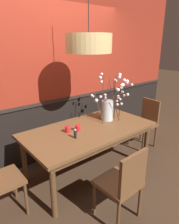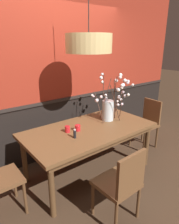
{
  "view_description": "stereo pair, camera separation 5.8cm",
  "coord_description": "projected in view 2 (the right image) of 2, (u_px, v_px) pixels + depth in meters",
  "views": [
    {
      "loc": [
        -1.71,
        -2.07,
        1.92
      ],
      "look_at": [
        0.0,
        0.0,
        0.99
      ],
      "focal_mm": 32.56,
      "sensor_mm": 36.0,
      "label": 1
    },
    {
      "loc": [
        -1.66,
        -2.1,
        1.92
      ],
      "look_at": [
        0.0,
        0.0,
        0.99
      ],
      "focal_mm": 32.56,
      "sensor_mm": 36.0,
      "label": 2
    }
  ],
  "objects": [
    {
      "name": "dining_table",
      "position": [
        90.0,
        133.0,
        2.95
      ],
      "size": [
        1.88,
        0.98,
        0.74
      ],
      "color": "brown",
      "rests_on": "ground"
    },
    {
      "name": "vase_with_blossoms",
      "position": [
        110.0,
        106.0,
        3.15
      ],
      "size": [
        0.59,
        0.53,
        0.74
      ],
      "color": "silver",
      "rests_on": "dining_table"
    },
    {
      "name": "pendant_lamp",
      "position": [
        89.0,
        43.0,
        2.6
      ],
      "size": [
        0.6,
        0.6,
        1.03
      ],
      "color": "tan"
    },
    {
      "name": "ground_plane",
      "position": [
        90.0,
        172.0,
        3.16
      ],
      "size": [
        24.0,
        24.0,
        0.0
      ],
      "primitive_type": "plane",
      "color": "#422D1E"
    },
    {
      "name": "chair_head_east_end",
      "position": [
        147.0,
        121.0,
        3.81
      ],
      "size": [
        0.43,
        0.43,
        0.9
      ],
      "color": "brown",
      "rests_on": "ground"
    },
    {
      "name": "candle_holder_nearer_edge",
      "position": [
        67.0,
        129.0,
        2.78
      ],
      "size": [
        0.07,
        0.07,
        0.09
      ],
      "color": "red",
      "rests_on": "dining_table"
    },
    {
      "name": "chair_far_side_right",
      "position": [
        73.0,
        120.0,
        3.86
      ],
      "size": [
        0.44,
        0.45,
        0.9
      ],
      "color": "brown",
      "rests_on": "ground"
    },
    {
      "name": "chair_near_side_left",
      "position": [
        121.0,
        182.0,
        2.16
      ],
      "size": [
        0.43,
        0.43,
        0.89
      ],
      "color": "brown",
      "rests_on": "ground"
    },
    {
      "name": "condiment_bottle",
      "position": [
        75.0,
        134.0,
        2.61
      ],
      "size": [
        0.04,
        0.04,
        0.12
      ],
      "color": "black",
      "rests_on": "dining_table"
    },
    {
      "name": "back_wall",
      "position": [
        58.0,
        76.0,
        3.33
      ],
      "size": [
        5.78,
        0.14,
        2.8
      ],
      "color": "black",
      "rests_on": "ground"
    },
    {
      "name": "candle_holder_nearer_center",
      "position": [
        78.0,
        128.0,
        2.82
      ],
      "size": [
        0.08,
        0.08,
        0.08
      ],
      "color": "red",
      "rests_on": "dining_table"
    },
    {
      "name": "chair_far_side_left",
      "position": [
        45.0,
        127.0,
        3.51
      ],
      "size": [
        0.49,
        0.44,
        0.92
      ],
      "color": "brown",
      "rests_on": "ground"
    }
  ]
}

